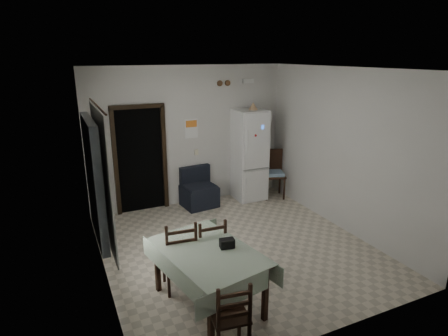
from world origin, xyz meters
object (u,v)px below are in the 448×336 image
at_px(corner_chair, 274,174).
at_px(dining_table, 208,278).
at_px(navy_seat, 199,188).
at_px(fridge, 249,155).
at_px(dining_chair_far_right, 209,248).
at_px(dining_chair_far_left, 179,253).
at_px(dining_chair_near_head, 229,315).

bearing_deg(corner_chair, dining_table, -115.27).
bearing_deg(navy_seat, fridge, -6.06).
bearing_deg(dining_table, navy_seat, 59.83).
bearing_deg(dining_chair_far_right, dining_chair_far_left, 4.89).
bearing_deg(fridge, dining_chair_near_head, -119.48).
bearing_deg(dining_chair_far_left, dining_chair_near_head, 101.14).
bearing_deg(fridge, corner_chair, -18.72).
xyz_separation_m(navy_seat, dining_table, (-1.07, -3.11, -0.02)).
bearing_deg(dining_table, dining_chair_near_head, -107.42).
bearing_deg(dining_chair_far_left, dining_table, 118.14).
height_order(dining_chair_far_left, dining_chair_near_head, dining_chair_far_left).
distance_m(corner_chair, dining_chair_far_left, 3.84).
bearing_deg(dining_chair_far_right, corner_chair, -133.63).
distance_m(dining_table, dining_chair_near_head, 0.83).
bearing_deg(navy_seat, dining_chair_far_left, -122.33).
bearing_deg(dining_chair_near_head, fridge, -112.27).
relative_size(fridge, dining_table, 1.32).
distance_m(fridge, navy_seat, 1.32).
distance_m(corner_chair, dining_chair_far_right, 3.51).
height_order(fridge, dining_chair_near_head, fridge).
distance_m(dining_chair_far_left, dining_chair_far_right, 0.44).
distance_m(fridge, dining_chair_near_head, 4.61).
height_order(corner_chair, dining_table, corner_chair).
distance_m(corner_chair, dining_chair_near_head, 4.72).
distance_m(fridge, dining_table, 3.89).
bearing_deg(dining_chair_far_left, dining_chair_far_right, -172.33).
xyz_separation_m(navy_seat, corner_chair, (1.71, -0.19, 0.12)).
height_order(fridge, navy_seat, fridge).
relative_size(navy_seat, dining_chair_near_head, 0.90).
xyz_separation_m(dining_chair_far_left, dining_chair_far_right, (0.44, 0.01, -0.03)).
height_order(corner_chair, dining_chair_far_right, corner_chair).
relative_size(dining_chair_far_left, dining_chair_near_head, 1.14).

